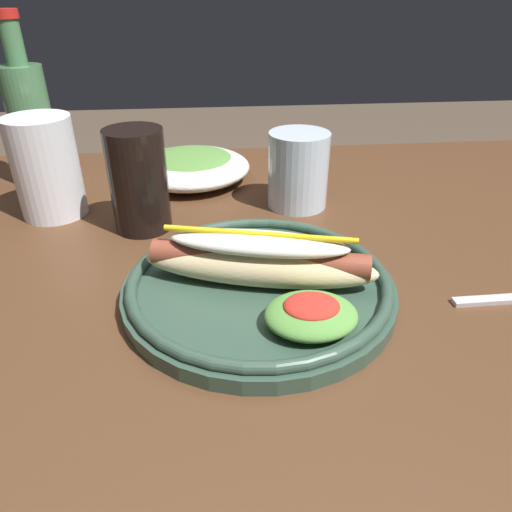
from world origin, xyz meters
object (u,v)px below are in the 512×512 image
Objects in this scene: soda_cup at (139,181)px; side_bowl at (191,166)px; extra_cup at (46,168)px; hot_dog_plate at (261,280)px; glass_bottle at (31,121)px; water_cup at (298,170)px.

side_bowl is (0.06, 0.16, -0.04)m from soda_cup.
soda_cup reaches higher than side_bowl.
hot_dog_plate is at bearing -41.12° from extra_cup.
glass_bottle is (-0.31, 0.35, 0.08)m from hot_dog_plate.
glass_bottle is (-0.39, 0.12, 0.05)m from water_cup.
water_cup is at bearing -0.61° from extra_cup.
soda_cup is 0.69× the size of side_bowl.
water_cup is 0.34m from extra_cup.
soda_cup is 0.52× the size of glass_bottle.
water_cup is at bearing -36.36° from side_bowl.
soda_cup is 0.18m from side_bowl.
hot_dog_plate is 0.35m from side_bowl.
extra_cup is 0.54× the size of glass_bottle.
water_cup is (0.21, 0.05, -0.01)m from soda_cup.
hot_dog_plate is at bearing -48.25° from glass_bottle.
hot_dog_plate reaches higher than side_bowl.
soda_cup is 0.97× the size of extra_cup.
glass_bottle is at bearing 177.90° from side_bowl.
side_bowl is at bearing 30.33° from extra_cup.
soda_cup is at bearing -44.78° from glass_bottle.
glass_bottle is 0.25m from side_bowl.
glass_bottle reaches higher than extra_cup.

